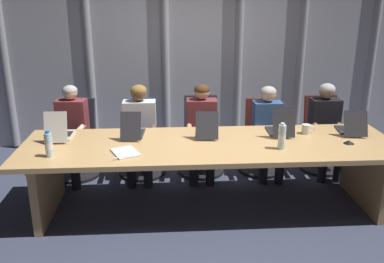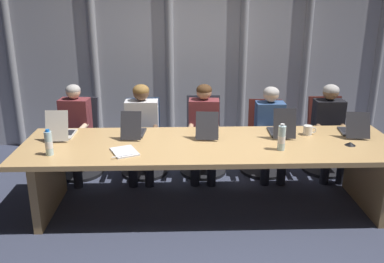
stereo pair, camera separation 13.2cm
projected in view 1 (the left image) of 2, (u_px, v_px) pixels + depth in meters
The scene contains 23 objects.
ground_plane at pixel (209, 207), 4.55m from camera, with size 12.80×12.80×0.00m, color #383D51.
conference_table at pixel (210, 156), 4.36m from camera, with size 3.90×1.13×0.75m.
curtain_backdrop at pixel (196, 58), 6.15m from camera, with size 6.40×0.17×2.64m.
laptop_left_end at pixel (60, 133), 4.44m from camera, with size 0.24×0.43×0.33m.
laptop_left_mid at pixel (133, 131), 4.50m from camera, with size 0.25×0.44×0.31m.
laptop_center at pixel (207, 130), 4.55m from camera, with size 0.28×0.46×0.29m.
laptop_right_mid at pixel (280, 129), 4.58m from camera, with size 0.25×0.43×0.33m.
laptop_right_end at pixel (351, 128), 4.62m from camera, with size 0.30×0.45×0.28m.
office_chair_left_end at pixel (76, 147), 5.31m from camera, with size 0.60×0.61×0.97m.
office_chair_left_mid at pixel (141, 146), 5.36m from camera, with size 0.60×0.60×0.95m.
office_chair_center at pixel (201, 144), 5.40m from camera, with size 0.60×0.60×0.98m.
office_chair_right_mid at pixel (261, 144), 5.45m from camera, with size 0.60×0.60×0.92m.
office_chair_right_end at pixel (322, 142), 5.50m from camera, with size 0.60×0.60×0.95m.
person_left_end at pixel (71, 129), 5.06m from camera, with size 0.40×0.57×1.18m.
person_left_mid at pixel (140, 126), 5.11m from camera, with size 0.41×0.55×1.18m.
person_center at pixel (202, 126), 5.16m from camera, with size 0.41×0.56×1.17m.
person_right_mid at pixel (268, 126), 5.21m from camera, with size 0.36×0.55×1.14m.
person_right_end at pixel (326, 124), 5.25m from camera, with size 0.38×0.55×1.16m.
water_bottle_primary at pixel (49, 145), 3.92m from camera, with size 0.07×0.07×0.26m.
water_bottle_secondary at pixel (282, 137), 4.12m from camera, with size 0.08×0.08×0.27m.
coffee_mug_near at pixel (307, 129), 4.59m from camera, with size 0.14×0.10×0.11m.
conference_mic_left_side at pixel (349, 142), 4.30m from camera, with size 0.11×0.11×0.04m, color black.
spiral_notepad at pixel (125, 153), 4.03m from camera, with size 0.32×0.37×0.03m.
Camera 1 is at (-0.45, -4.04, 2.22)m, focal length 38.87 mm.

